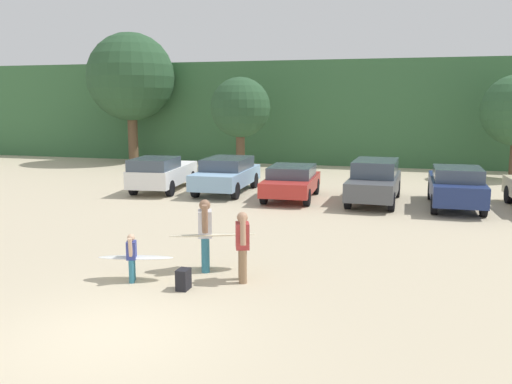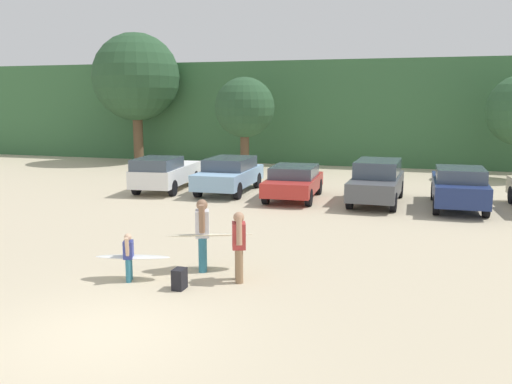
{
  "view_description": "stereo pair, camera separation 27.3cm",
  "coord_description": "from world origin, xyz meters",
  "px_view_note": "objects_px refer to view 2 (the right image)",
  "views": [
    {
      "loc": [
        4.9,
        -7.88,
        4.01
      ],
      "look_at": [
        0.34,
        8.1,
        1.21
      ],
      "focal_mm": 38.55,
      "sensor_mm": 36.0,
      "label": 1
    },
    {
      "loc": [
        5.16,
        -7.81,
        4.01
      ],
      "look_at": [
        0.34,
        8.1,
        1.21
      ],
      "focal_mm": 38.55,
      "sensor_mm": 36.0,
      "label": 2
    }
  ],
  "objects_px": {
    "parked_car_sky_blue": "(229,174)",
    "parked_car_white": "(165,172)",
    "person_adult": "(202,230)",
    "person_child": "(129,254)",
    "person_companion": "(239,242)",
    "parked_car_dark_gray": "(377,181)",
    "backpack_dropped": "(179,279)",
    "surfboard_cream": "(210,235)",
    "parked_car_red": "(294,181)",
    "parked_car_navy": "(459,187)",
    "surfboard_white": "(133,257)"
  },
  "relations": [
    {
      "from": "parked_car_sky_blue",
      "to": "parked_car_navy",
      "type": "relative_size",
      "value": 1.01
    },
    {
      "from": "parked_car_red",
      "to": "surfboard_white",
      "type": "bearing_deg",
      "value": 171.31
    },
    {
      "from": "parked_car_sky_blue",
      "to": "person_child",
      "type": "distance_m",
      "value": 12.11
    },
    {
      "from": "parked_car_sky_blue",
      "to": "person_child",
      "type": "bearing_deg",
      "value": -172.6
    },
    {
      "from": "backpack_dropped",
      "to": "surfboard_cream",
      "type": "bearing_deg",
      "value": 85.3
    },
    {
      "from": "parked_car_white",
      "to": "surfboard_white",
      "type": "bearing_deg",
      "value": -163.02
    },
    {
      "from": "parked_car_navy",
      "to": "person_adult",
      "type": "xyz_separation_m",
      "value": [
        -6.24,
        -9.77,
        0.14
      ]
    },
    {
      "from": "parked_car_white",
      "to": "parked_car_dark_gray",
      "type": "xyz_separation_m",
      "value": [
        9.28,
        -0.25,
        0.05
      ]
    },
    {
      "from": "person_child",
      "to": "surfboard_white",
      "type": "distance_m",
      "value": 0.18
    },
    {
      "from": "person_child",
      "to": "backpack_dropped",
      "type": "height_order",
      "value": "person_child"
    },
    {
      "from": "parked_car_white",
      "to": "parked_car_dark_gray",
      "type": "relative_size",
      "value": 1.01
    },
    {
      "from": "parked_car_sky_blue",
      "to": "parked_car_red",
      "type": "bearing_deg",
      "value": -106.31
    },
    {
      "from": "person_companion",
      "to": "parked_car_dark_gray",
      "type": "bearing_deg",
      "value": -122.18
    },
    {
      "from": "person_child",
      "to": "surfboard_cream",
      "type": "bearing_deg",
      "value": -158.34
    },
    {
      "from": "parked_car_white",
      "to": "parked_car_sky_blue",
      "type": "xyz_separation_m",
      "value": [
        2.89,
        0.45,
        -0.01
      ]
    },
    {
      "from": "surfboard_white",
      "to": "parked_car_red",
      "type": "bearing_deg",
      "value": -110.33
    },
    {
      "from": "parked_car_white",
      "to": "person_adult",
      "type": "distance_m",
      "value": 11.95
    },
    {
      "from": "parked_car_red",
      "to": "person_companion",
      "type": "relative_size",
      "value": 2.69
    },
    {
      "from": "parked_car_red",
      "to": "surfboard_cream",
      "type": "distance_m",
      "value": 9.85
    },
    {
      "from": "surfboard_white",
      "to": "parked_car_dark_gray",
      "type": "bearing_deg",
      "value": -126.22
    },
    {
      "from": "surfboard_cream",
      "to": "parked_car_dark_gray",
      "type": "bearing_deg",
      "value": -129.41
    },
    {
      "from": "parked_car_white",
      "to": "backpack_dropped",
      "type": "xyz_separation_m",
      "value": [
        6.08,
        -11.68,
        -0.6
      ]
    },
    {
      "from": "parked_car_red",
      "to": "surfboard_cream",
      "type": "relative_size",
      "value": 1.98
    },
    {
      "from": "parked_car_sky_blue",
      "to": "surfboard_white",
      "type": "relative_size",
      "value": 2.64
    },
    {
      "from": "parked_car_red",
      "to": "surfboard_white",
      "type": "distance_m",
      "value": 11.07
    },
    {
      "from": "surfboard_cream",
      "to": "parked_car_white",
      "type": "bearing_deg",
      "value": -80.98
    },
    {
      "from": "person_child",
      "to": "parked_car_sky_blue",
      "type": "bearing_deg",
      "value": -101.72
    },
    {
      "from": "surfboard_white",
      "to": "person_child",
      "type": "bearing_deg",
      "value": 66.29
    },
    {
      "from": "parked_car_sky_blue",
      "to": "parked_car_red",
      "type": "distance_m",
      "value": 3.18
    },
    {
      "from": "surfboard_cream",
      "to": "backpack_dropped",
      "type": "relative_size",
      "value": 4.75
    },
    {
      "from": "person_adult",
      "to": "person_child",
      "type": "height_order",
      "value": "person_adult"
    },
    {
      "from": "parked_car_white",
      "to": "parked_car_navy",
      "type": "bearing_deg",
      "value": -98.37
    },
    {
      "from": "parked_car_dark_gray",
      "to": "parked_car_navy",
      "type": "bearing_deg",
      "value": -93.47
    },
    {
      "from": "parked_car_sky_blue",
      "to": "parked_car_navy",
      "type": "xyz_separation_m",
      "value": [
        9.4,
        -0.98,
        0.01
      ]
    },
    {
      "from": "parked_car_white",
      "to": "surfboard_cream",
      "type": "xyz_separation_m",
      "value": [
        6.2,
        -10.21,
        0.03
      ]
    },
    {
      "from": "person_child",
      "to": "surfboard_cream",
      "type": "height_order",
      "value": "person_child"
    },
    {
      "from": "parked_car_white",
      "to": "person_companion",
      "type": "relative_size",
      "value": 3.02
    },
    {
      "from": "parked_car_red",
      "to": "parked_car_navy",
      "type": "bearing_deg",
      "value": -94.12
    },
    {
      "from": "parked_car_dark_gray",
      "to": "person_child",
      "type": "bearing_deg",
      "value": 160.09
    },
    {
      "from": "parked_car_red",
      "to": "person_child",
      "type": "distance_m",
      "value": 11.21
    },
    {
      "from": "parked_car_navy",
      "to": "surfboard_cream",
      "type": "xyz_separation_m",
      "value": [
        -6.09,
        -9.68,
        0.02
      ]
    },
    {
      "from": "parked_car_red",
      "to": "backpack_dropped",
      "type": "xyz_separation_m",
      "value": [
        0.11,
        -11.32,
        -0.51
      ]
    },
    {
      "from": "surfboard_white",
      "to": "parked_car_white",
      "type": "bearing_deg",
      "value": -81.39
    },
    {
      "from": "parked_car_red",
      "to": "parked_car_navy",
      "type": "distance_m",
      "value": 6.33
    },
    {
      "from": "parked_car_sky_blue",
      "to": "backpack_dropped",
      "type": "xyz_separation_m",
      "value": [
        3.19,
        -12.13,
        -0.59
      ]
    },
    {
      "from": "person_adult",
      "to": "surfboard_cream",
      "type": "distance_m",
      "value": 0.21
    },
    {
      "from": "parked_car_white",
      "to": "person_companion",
      "type": "bearing_deg",
      "value": -152.49
    },
    {
      "from": "surfboard_cream",
      "to": "backpack_dropped",
      "type": "xyz_separation_m",
      "value": [
        -0.12,
        -1.47,
        -0.62
      ]
    },
    {
      "from": "backpack_dropped",
      "to": "person_child",
      "type": "bearing_deg",
      "value": 172.59
    },
    {
      "from": "parked_car_sky_blue",
      "to": "parked_car_white",
      "type": "bearing_deg",
      "value": 97.22
    }
  ]
}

